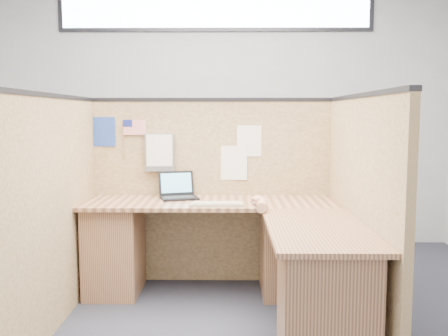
{
  "coord_description": "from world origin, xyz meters",
  "views": [
    {
      "loc": [
        0.15,
        -3.11,
        1.4
      ],
      "look_at": [
        0.11,
        0.5,
        1.01
      ],
      "focal_mm": 40.0,
      "sensor_mm": 36.0,
      "label": 1
    }
  ],
  "objects_px": {
    "laptop": "(180,192)",
    "mouse": "(258,202)",
    "l_desk": "(234,258)",
    "keyboard": "(217,204)"
  },
  "relations": [
    {
      "from": "laptop",
      "to": "mouse",
      "type": "bearing_deg",
      "value": -43.79
    },
    {
      "from": "l_desk",
      "to": "mouse",
      "type": "height_order",
      "value": "mouse"
    },
    {
      "from": "laptop",
      "to": "keyboard",
      "type": "distance_m",
      "value": 0.47
    },
    {
      "from": "l_desk",
      "to": "laptop",
      "type": "relative_size",
      "value": 5.66
    },
    {
      "from": "laptop",
      "to": "keyboard",
      "type": "xyz_separation_m",
      "value": [
        0.3,
        -0.35,
        -0.04
      ]
    },
    {
      "from": "keyboard",
      "to": "mouse",
      "type": "relative_size",
      "value": 3.67
    },
    {
      "from": "l_desk",
      "to": "mouse",
      "type": "distance_m",
      "value": 0.46
    },
    {
      "from": "l_desk",
      "to": "mouse",
      "type": "xyz_separation_m",
      "value": [
        0.18,
        0.23,
        0.36
      ]
    },
    {
      "from": "l_desk",
      "to": "laptop",
      "type": "xyz_separation_m",
      "value": [
        -0.43,
        0.54,
        0.39
      ]
    },
    {
      "from": "keyboard",
      "to": "mouse",
      "type": "bearing_deg",
      "value": 6.64
    }
  ]
}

